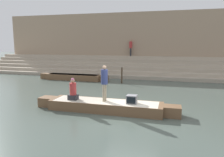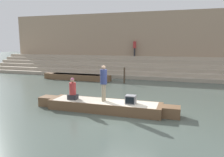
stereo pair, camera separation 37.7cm
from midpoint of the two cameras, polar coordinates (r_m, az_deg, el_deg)
The scene contains 10 objects.
ground_plane at distance 10.00m, azimuth 3.36°, elevation -9.33°, with size 120.00×120.00×0.00m, color #47544C.
ghat_steps at distance 21.72m, azimuth 10.10°, elevation 2.43°, with size 36.00×4.18×1.85m.
back_wall at distance 23.67m, azimuth 10.76°, elevation 9.01°, with size 34.20×1.28×6.38m.
rowboat_main at distance 10.44m, azimuth -2.81°, elevation -7.10°, with size 6.89×1.37×0.47m.
person_standing at distance 10.20m, azimuth -3.06°, elevation -0.56°, with size 0.32×0.32×1.69m.
person_rowing at distance 10.76m, azimuth -11.14°, elevation -3.19°, with size 0.45×0.35×1.07m.
tv_set at distance 9.97m, azimuth 4.11°, elevation -5.44°, with size 0.46×0.41×0.38m.
moored_boat_shore at distance 19.41m, azimuth -10.57°, elevation 0.41°, with size 6.25×1.01×0.49m.
mooring_post at distance 17.43m, azimuth 1.94°, elevation 0.82°, with size 0.13×0.13×1.28m, color #473828.
person_on_steps at distance 23.07m, azimuth 4.44°, elevation 8.32°, with size 0.32×0.32×1.70m.
Camera 1 is at (1.77, -9.33, 3.18)m, focal length 35.00 mm.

